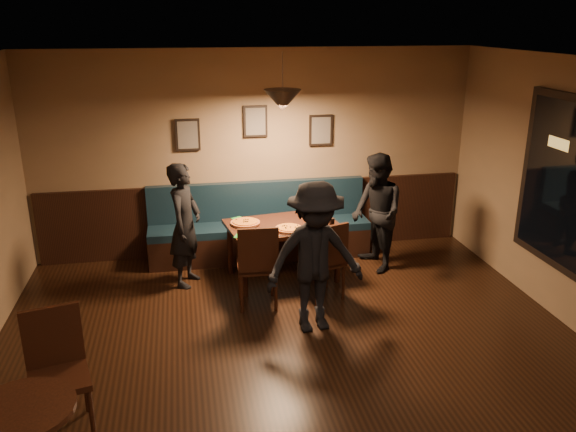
% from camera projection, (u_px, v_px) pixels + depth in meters
% --- Properties ---
extents(floor, '(7.00, 7.00, 0.00)m').
position_uv_depth(floor, '(311.00, 396.00, 5.11)').
color(floor, black).
rests_on(floor, ground).
extents(ceiling, '(7.00, 7.00, 0.00)m').
position_uv_depth(ceiling, '(316.00, 69.00, 4.21)').
color(ceiling, silver).
rests_on(ceiling, ground).
extents(wall_back, '(6.00, 0.00, 6.00)m').
position_uv_depth(wall_back, '(256.00, 154.00, 7.92)').
color(wall_back, '#8C704F').
rests_on(wall_back, ground).
extents(wainscot, '(5.88, 0.06, 1.00)m').
position_uv_depth(wainscot, '(257.00, 217.00, 8.18)').
color(wainscot, black).
rests_on(wainscot, ground).
extents(booth_bench, '(3.00, 0.60, 1.00)m').
position_uv_depth(booth_bench, '(260.00, 223.00, 7.93)').
color(booth_bench, '#0F232D').
rests_on(booth_bench, ground).
extents(picture_left, '(0.32, 0.04, 0.42)m').
position_uv_depth(picture_left, '(188.00, 135.00, 7.64)').
color(picture_left, black).
rests_on(picture_left, wall_back).
extents(picture_center, '(0.32, 0.04, 0.42)m').
position_uv_depth(picture_center, '(255.00, 121.00, 7.74)').
color(picture_center, black).
rests_on(picture_center, wall_back).
extents(picture_right, '(0.32, 0.04, 0.42)m').
position_uv_depth(picture_right, '(321.00, 130.00, 7.95)').
color(picture_right, black).
rests_on(picture_right, wall_back).
extents(pendant_lamp, '(0.44, 0.44, 0.25)m').
position_uv_depth(pendant_lamp, '(282.00, 100.00, 6.73)').
color(pendant_lamp, black).
rests_on(pendant_lamp, ceiling).
extents(dining_table, '(1.47, 1.07, 0.73)m').
position_uv_depth(dining_table, '(283.00, 251.00, 7.34)').
color(dining_table, black).
rests_on(dining_table, floor).
extents(chair_near_left, '(0.47, 0.47, 1.01)m').
position_uv_depth(chair_near_left, '(257.00, 264.00, 6.60)').
color(chair_near_left, black).
rests_on(chair_near_left, floor).
extents(chair_near_right, '(0.54, 0.54, 0.96)m').
position_uv_depth(chair_near_right, '(322.00, 259.00, 6.79)').
color(chair_near_right, black).
rests_on(chair_near_right, floor).
extents(diner_left, '(0.56, 0.66, 1.54)m').
position_uv_depth(diner_left, '(185.00, 225.00, 7.05)').
color(diner_left, black).
rests_on(diner_left, floor).
extents(diner_right, '(0.68, 0.82, 1.54)m').
position_uv_depth(diner_right, '(377.00, 213.00, 7.49)').
color(diner_right, black).
rests_on(diner_right, floor).
extents(diner_front, '(1.11, 0.72, 1.62)m').
position_uv_depth(diner_front, '(315.00, 258.00, 5.99)').
color(diner_front, black).
rests_on(diner_front, floor).
extents(pizza_a, '(0.43, 0.43, 0.04)m').
position_uv_depth(pizza_a, '(245.00, 223.00, 7.21)').
color(pizza_a, orange).
rests_on(pizza_a, dining_table).
extents(pizza_b, '(0.44, 0.44, 0.04)m').
position_uv_depth(pizza_b, '(289.00, 228.00, 7.02)').
color(pizza_b, orange).
rests_on(pizza_b, dining_table).
extents(pizza_c, '(0.35, 0.35, 0.04)m').
position_uv_depth(pizza_c, '(316.00, 217.00, 7.41)').
color(pizza_c, orange).
rests_on(pizza_c, dining_table).
extents(soda_glass, '(0.08, 0.08, 0.14)m').
position_uv_depth(soda_glass, '(332.00, 224.00, 7.04)').
color(soda_glass, black).
rests_on(soda_glass, dining_table).
extents(tabasco_bottle, '(0.04, 0.04, 0.12)m').
position_uv_depth(tabasco_bottle, '(323.00, 219.00, 7.24)').
color(tabasco_bottle, '#AA0705').
rests_on(tabasco_bottle, dining_table).
extents(napkin_a, '(0.18, 0.18, 0.01)m').
position_uv_depth(napkin_a, '(238.00, 219.00, 7.40)').
color(napkin_a, '#207B2C').
rests_on(napkin_a, dining_table).
extents(napkin_b, '(0.21, 0.21, 0.01)m').
position_uv_depth(napkin_b, '(242.00, 236.00, 6.82)').
color(napkin_b, '#207929').
rests_on(napkin_b, dining_table).
extents(cutlery_set, '(0.17, 0.08, 0.00)m').
position_uv_depth(cutlery_set, '(289.00, 236.00, 6.83)').
color(cutlery_set, silver).
rests_on(cutlery_set, dining_table).
extents(cafe_chair_far, '(0.55, 0.55, 1.02)m').
position_uv_depth(cafe_chair_far, '(59.00, 377.00, 4.51)').
color(cafe_chair_far, '#33160E').
rests_on(cafe_chair_far, floor).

